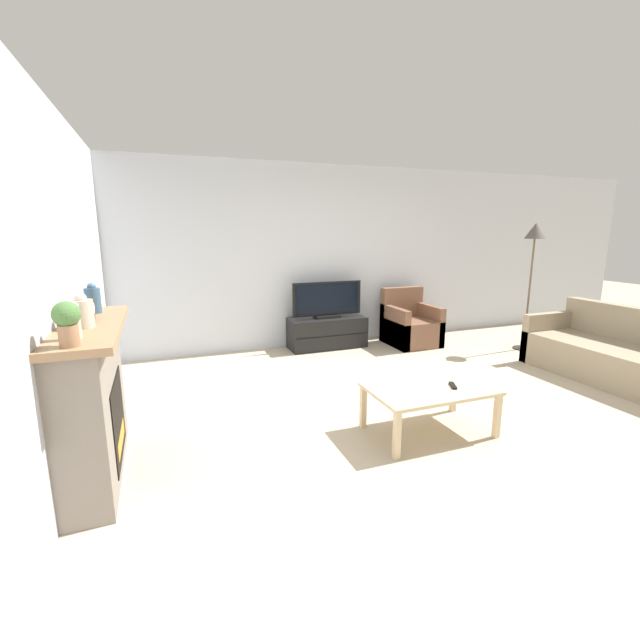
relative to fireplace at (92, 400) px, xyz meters
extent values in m
plane|color=tan|center=(3.02, 0.18, -0.57)|extent=(24.00, 24.00, 0.00)
cube|color=silver|center=(3.02, 2.89, 0.78)|extent=(12.00, 0.06, 2.70)
cube|color=silver|center=(-0.19, 0.18, 0.78)|extent=(0.06, 12.00, 2.70)
cube|color=slate|center=(0.00, 0.00, -0.04)|extent=(0.31, 1.30, 1.07)
cube|color=black|center=(0.15, 0.00, -0.16)|extent=(0.01, 0.72, 0.59)
cube|color=orange|center=(0.16, 0.00, -0.33)|extent=(0.01, 0.50, 0.12)
cube|color=#93704C|center=(0.03, 0.00, 0.53)|extent=(0.43, 1.42, 0.05)
cylinder|color=beige|center=(0.02, -0.43, 0.66)|extent=(0.07, 0.07, 0.21)
sphere|color=beige|center=(0.02, -0.43, 0.77)|extent=(0.04, 0.04, 0.04)
cylinder|color=beige|center=(0.02, -0.11, 0.64)|extent=(0.14, 0.14, 0.18)
sphere|color=beige|center=(0.02, -0.11, 0.75)|extent=(0.08, 0.08, 0.08)
cylinder|color=#385670|center=(0.02, 0.43, 0.65)|extent=(0.11, 0.11, 0.20)
sphere|color=#385670|center=(0.02, 0.43, 0.76)|extent=(0.06, 0.06, 0.06)
cube|color=brown|center=(0.02, 0.14, 0.63)|extent=(0.07, 0.11, 0.15)
cylinder|color=white|center=(0.05, 0.14, 0.64)|extent=(0.00, 0.08, 0.08)
cylinder|color=#936B4C|center=(0.02, -0.61, 0.61)|extent=(0.10, 0.10, 0.13)
sphere|color=#477038|center=(0.02, -0.61, 0.73)|extent=(0.14, 0.14, 0.14)
cube|color=black|center=(2.83, 2.59, -0.34)|extent=(1.16, 0.45, 0.46)
cube|color=black|center=(2.83, 2.36, -0.34)|extent=(1.14, 0.01, 0.01)
cube|color=black|center=(2.83, 2.59, -0.09)|extent=(0.38, 0.18, 0.04)
cube|color=black|center=(2.83, 2.59, 0.18)|extent=(1.08, 0.03, 0.50)
cube|color=black|center=(2.83, 2.58, 0.18)|extent=(0.99, 0.01, 0.45)
cube|color=brown|center=(4.11, 2.29, -0.37)|extent=(0.70, 0.76, 0.40)
cube|color=brown|center=(4.11, 2.60, 0.06)|extent=(0.70, 0.14, 0.46)
cube|color=brown|center=(3.81, 2.29, -0.27)|extent=(0.10, 0.76, 0.61)
cube|color=brown|center=(4.41, 2.29, -0.27)|extent=(0.10, 0.76, 0.61)
cube|color=#CCB289|center=(2.64, -0.30, -0.17)|extent=(1.06, 0.67, 0.03)
cube|color=#CCB289|center=(2.15, -0.59, -0.38)|extent=(0.05, 0.05, 0.39)
cube|color=#CCB289|center=(3.13, -0.59, -0.38)|extent=(0.05, 0.05, 0.39)
cube|color=#CCB289|center=(2.15, -0.01, -0.38)|extent=(0.05, 0.05, 0.39)
cube|color=#CCB289|center=(3.13, -0.01, -0.38)|extent=(0.05, 0.05, 0.39)
cube|color=black|center=(2.83, -0.36, -0.14)|extent=(0.10, 0.15, 0.02)
cube|color=gray|center=(5.48, -0.06, -0.36)|extent=(0.92, 2.18, 0.42)
cube|color=gray|center=(5.48, 0.97, -0.25)|extent=(0.92, 0.11, 0.65)
cylinder|color=black|center=(5.56, 1.46, -0.57)|extent=(0.30, 0.30, 0.01)
cylinder|color=brown|center=(5.56, 1.46, 0.25)|extent=(0.03, 0.03, 1.61)
cone|color=#4C4742|center=(5.56, 1.46, 1.16)|extent=(0.28, 0.28, 0.22)
camera|label=1|loc=(0.51, -3.24, 1.19)|focal=24.00mm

